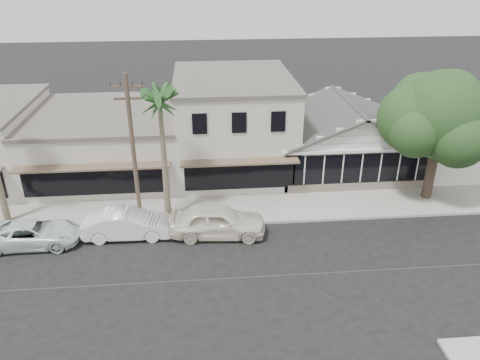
{
  "coord_description": "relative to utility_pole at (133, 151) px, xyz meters",
  "views": [
    {
      "loc": [
        -5.34,
        -18.48,
        14.41
      ],
      "look_at": [
        -3.17,
        6.0,
        2.42
      ],
      "focal_mm": 35.0,
      "sensor_mm": 36.0,
      "label": 1
    }
  ],
  "objects": [
    {
      "name": "corner_shop",
      "position": [
        14.0,
        7.27,
        -2.17
      ],
      "size": [
        10.4,
        8.6,
        5.1
      ],
      "color": "white",
      "rests_on": "ground"
    },
    {
      "name": "row_building_near",
      "position": [
        6.0,
        8.3,
        -1.54
      ],
      "size": [
        8.0,
        10.0,
        6.5
      ],
      "primitive_type": "cube",
      "color": "beige",
      "rests_on": "ground"
    },
    {
      "name": "car_2",
      "position": [
        -5.61,
        -1.26,
        -4.1
      ],
      "size": [
        5.01,
        2.35,
        1.39
      ],
      "primitive_type": "imported",
      "rotation": [
        0.0,
        0.0,
        1.58
      ],
      "color": "silver",
      "rests_on": "ground"
    },
    {
      "name": "shade_tree",
      "position": [
        18.01,
        2.22,
        0.7
      ],
      "size": [
        7.52,
        6.8,
        8.35
      ],
      "rotation": [
        0.0,
        0.0,
        -0.14
      ],
      "color": "#47372B",
      "rests_on": "ground"
    },
    {
      "name": "car_0",
      "position": [
        4.39,
        -1.2,
        -3.87
      ],
      "size": [
        5.52,
        2.58,
        1.83
      ],
      "primitive_type": "imported",
      "rotation": [
        0.0,
        0.0,
        1.49
      ],
      "color": "silver",
      "rests_on": "ground"
    },
    {
      "name": "sidewalk_north",
      "position": [
        1.0,
        1.55,
        -4.71
      ],
      "size": [
        90.0,
        3.5,
        0.15
      ],
      "primitive_type": "cube",
      "color": "#9E9991",
      "rests_on": "ground"
    },
    {
      "name": "palm_east",
      "position": [
        1.53,
        0.88,
        2.55
      ],
      "size": [
        2.98,
        2.98,
        8.59
      ],
      "color": "#726651",
      "rests_on": "ground"
    },
    {
      "name": "utility_pole",
      "position": [
        0.0,
        0.0,
        0.0
      ],
      "size": [
        1.8,
        0.24,
        9.0
      ],
      "color": "brown",
      "rests_on": "ground"
    },
    {
      "name": "side_cottage",
      "position": [
        22.2,
        6.3,
        -3.29
      ],
      "size": [
        6.0,
        6.0,
        3.0
      ],
      "primitive_type": "cube",
      "color": "white",
      "rests_on": "ground"
    },
    {
      "name": "car_1",
      "position": [
        -0.61,
        -0.9,
        -3.99
      ],
      "size": [
        4.89,
        1.75,
        1.61
      ],
      "primitive_type": "imported",
      "rotation": [
        0.0,
        0.0,
        1.56
      ],
      "color": "white",
      "rests_on": "ground"
    },
    {
      "name": "row_building_midnear",
      "position": [
        -3.0,
        8.3,
        -2.69
      ],
      "size": [
        10.0,
        10.0,
        4.2
      ],
      "primitive_type": "cube",
      "color": "beige",
      "rests_on": "ground"
    },
    {
      "name": "ground",
      "position": [
        9.0,
        -5.2,
        -4.79
      ],
      "size": [
        140.0,
        140.0,
        0.0
      ],
      "primitive_type": "plane",
      "color": "black",
      "rests_on": "ground"
    }
  ]
}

